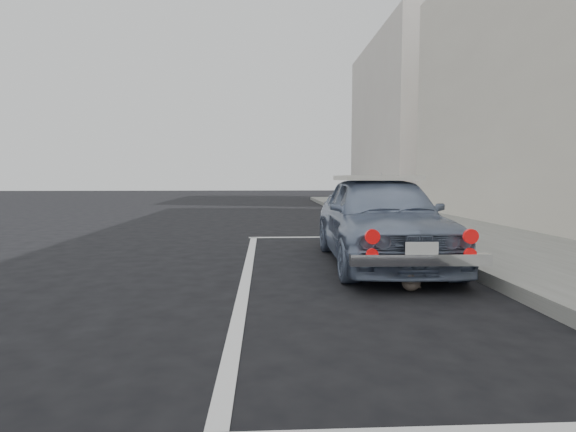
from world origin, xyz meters
name	(u,v)px	position (x,y,z in m)	size (l,w,h in m)	color
ground	(380,386)	(0.00, 0.00, 0.00)	(80.00, 80.00, 0.00)	black
building_far	(405,122)	(6.35, 20.00, 4.00)	(3.50, 10.00, 8.00)	beige
pline_rear	(511,432)	(0.50, -0.50, 0.00)	(3.00, 0.12, 0.01)	silver
pline_front	(323,237)	(0.50, 6.50, 0.00)	(3.00, 0.12, 0.01)	silver
pline_side	(247,275)	(-0.90, 3.00, 0.00)	(0.12, 7.00, 0.01)	silver
retro_coupe	(380,218)	(0.95, 3.75, 0.64)	(1.60, 3.79, 1.27)	#7584A1
cat	(411,281)	(0.89, 2.16, 0.11)	(0.30, 0.41, 0.24)	#7A6B5D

